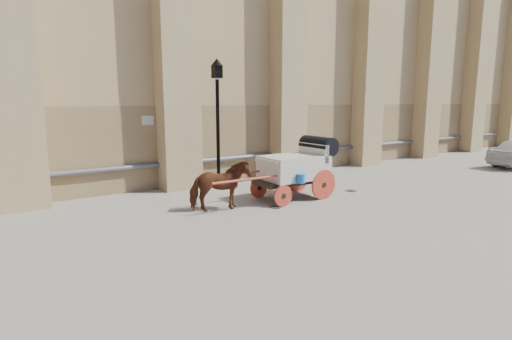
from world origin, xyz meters
TOP-DOWN VIEW (x-y plane):
  - ground at (0.00, 0.00)m, footprint 90.00×90.00m
  - horse at (-1.27, 0.15)m, footprint 1.85×1.10m
  - carriage at (1.63, 0.13)m, footprint 4.58×1.63m
  - street_lamp at (0.32, 3.11)m, footprint 0.44×0.44m
  - drain_grate_near at (0.26, -0.50)m, footprint 0.41×0.41m
  - drain_grate_far at (3.84, -0.23)m, footprint 0.37×0.37m

SIDE VIEW (x-z plane):
  - ground at x=0.00m, z-range 0.00..0.00m
  - drain_grate_near at x=0.26m, z-range 0.00..0.01m
  - drain_grate_far at x=3.84m, z-range 0.00..0.01m
  - horse at x=-1.27m, z-range 0.00..1.46m
  - carriage at x=1.63m, z-range 0.08..2.07m
  - street_lamp at x=0.32m, z-range 0.16..4.83m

